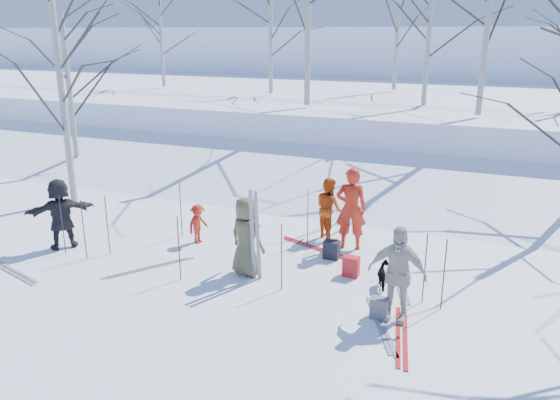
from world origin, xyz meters
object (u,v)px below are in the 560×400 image
at_px(skier_red_seated, 198,224).
at_px(backpack_grey, 379,308).
at_px(dog, 384,276).
at_px(backpack_dark, 332,250).
at_px(skier_redor_behind, 329,208).
at_px(skier_grey_west, 61,214).
at_px(backpack_red, 351,266).
at_px(skier_red_north, 351,209).
at_px(skier_olive_center, 246,236).
at_px(skier_cream_east, 397,274).

height_order(skier_red_seated, backpack_grey, skier_red_seated).
xyz_separation_m(dog, backpack_dark, (-1.38, 0.98, -0.05)).
xyz_separation_m(skier_redor_behind, dog, (1.83, -2.17, -0.50)).
relative_size(skier_grey_west, backpack_dark, 4.10).
bearing_deg(dog, backpack_dark, -55.22).
bearing_deg(backpack_red, skier_red_north, 106.57).
bearing_deg(skier_grey_west, dog, 137.53).
distance_m(skier_red_north, skier_grey_west, 6.57).
distance_m(skier_grey_west, backpack_red, 6.62).
bearing_deg(backpack_grey, backpack_dark, 125.32).
distance_m(skier_red_seated, dog, 4.60).
distance_m(skier_olive_center, skier_redor_behind, 2.77).
bearing_deg(skier_cream_east, skier_red_seated, 162.51).
distance_m(skier_red_north, backpack_dark, 1.07).
xyz_separation_m(dog, backpack_red, (-0.74, 0.27, -0.04)).
bearing_deg(skier_red_seated, dog, -89.39).
height_order(skier_olive_center, dog, skier_olive_center).
xyz_separation_m(skier_grey_west, backpack_grey, (7.42, -0.43, -0.63)).
bearing_deg(backpack_dark, skier_red_north, 74.36).
bearing_deg(dog, skier_olive_center, -10.35).
bearing_deg(skier_red_north, skier_red_seated, 3.87).
bearing_deg(skier_redor_behind, dog, 171.93).
bearing_deg(skier_cream_east, backpack_red, 132.10).
bearing_deg(dog, backpack_grey, 78.50).
relative_size(skier_red_seated, skier_cream_east, 0.55).
xyz_separation_m(skier_cream_east, backpack_red, (-1.16, 1.41, -0.65)).
bearing_deg(skier_grey_west, backpack_dark, 148.09).
relative_size(skier_red_north, skier_grey_west, 1.16).
distance_m(skier_red_north, backpack_red, 1.68).
height_order(skier_grey_west, backpack_dark, skier_grey_west).
height_order(skier_olive_center, backpack_red, skier_olive_center).
relative_size(backpack_red, backpack_dark, 1.05).
bearing_deg(skier_red_seated, skier_olive_center, -112.80).
xyz_separation_m(skier_redor_behind, skier_grey_west, (-5.42, -2.93, 0.08)).
bearing_deg(skier_redor_behind, skier_red_north, -172.40).
distance_m(skier_red_north, dog, 2.19).
relative_size(skier_cream_east, backpack_grey, 4.51).
bearing_deg(skier_olive_center, skier_red_seated, -15.67).
height_order(skier_olive_center, skier_cream_east, skier_cream_east).
bearing_deg(backpack_dark, skier_olive_center, -133.52).
height_order(skier_redor_behind, backpack_grey, skier_redor_behind).
xyz_separation_m(skier_grey_west, dog, (7.25, 0.77, -0.57)).
bearing_deg(skier_redor_behind, backpack_dark, 152.83).
bearing_deg(backpack_grey, skier_redor_behind, 120.76).
bearing_deg(skier_grey_west, skier_redor_behind, 159.93).
bearing_deg(skier_red_seated, skier_redor_behind, -52.12).
bearing_deg(skier_grey_west, backpack_red, 140.54).
height_order(skier_olive_center, backpack_grey, skier_olive_center).
relative_size(skier_cream_east, backpack_dark, 4.28).
xyz_separation_m(skier_redor_behind, backpack_red, (1.09, -1.90, -0.53)).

